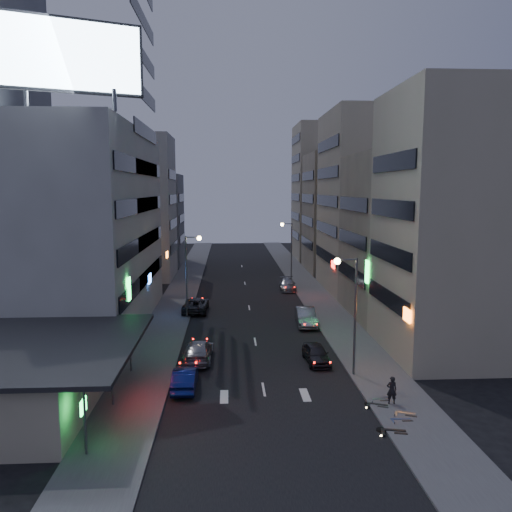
{
  "coord_description": "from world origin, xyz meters",
  "views": [
    {
      "loc": [
        -2.16,
        -26.2,
        12.66
      ],
      "look_at": [
        0.21,
        16.51,
        6.88
      ],
      "focal_mm": 35.0,
      "sensor_mm": 36.0,
      "label": 1
    }
  ],
  "objects": [
    {
      "name": "ground",
      "position": [
        0.0,
        0.0,
        0.0
      ],
      "size": [
        180.0,
        180.0,
        0.0
      ],
      "primitive_type": "plane",
      "color": "black",
      "rests_on": "ground"
    },
    {
      "name": "sidewalk_left",
      "position": [
        -8.0,
        30.0,
        0.06
      ],
      "size": [
        4.0,
        120.0,
        0.12
      ],
      "primitive_type": "cube",
      "color": "#4C4C4F",
      "rests_on": "ground"
    },
    {
      "name": "sidewalk_right",
      "position": [
        8.0,
        30.0,
        0.06
      ],
      "size": [
        4.0,
        120.0,
        0.12
      ],
      "primitive_type": "cube",
      "color": "#4C4C4F",
      "rests_on": "ground"
    },
    {
      "name": "food_court",
      "position": [
        -13.9,
        2.0,
        1.98
      ],
      "size": [
        11.0,
        13.0,
        3.88
      ],
      "color": "tan",
      "rests_on": "ground"
    },
    {
      "name": "white_building",
      "position": [
        -17.0,
        20.0,
        9.0
      ],
      "size": [
        14.0,
        24.0,
        18.0
      ],
      "primitive_type": "cube",
      "color": "#ADAEA9",
      "rests_on": "ground"
    },
    {
      "name": "shophouse_near",
      "position": [
        15.0,
        10.5,
        10.0
      ],
      "size": [
        10.0,
        11.0,
        20.0
      ],
      "primitive_type": "cube",
      "color": "tan",
      "rests_on": "ground"
    },
    {
      "name": "shophouse_mid",
      "position": [
        15.5,
        22.0,
        8.0
      ],
      "size": [
        11.0,
        12.0,
        16.0
      ],
      "primitive_type": "cube",
      "color": "tan",
      "rests_on": "ground"
    },
    {
      "name": "shophouse_far",
      "position": [
        15.0,
        35.0,
        11.0
      ],
      "size": [
        10.0,
        14.0,
        22.0
      ],
      "primitive_type": "cube",
      "color": "tan",
      "rests_on": "ground"
    },
    {
      "name": "far_left_a",
      "position": [
        -15.5,
        45.0,
        10.0
      ],
      "size": [
        11.0,
        10.0,
        20.0
      ],
      "primitive_type": "cube",
      "color": "#ADAEA9",
      "rests_on": "ground"
    },
    {
      "name": "far_left_b",
      "position": [
        -16.0,
        58.0,
        7.5
      ],
      "size": [
        12.0,
        10.0,
        15.0
      ],
      "primitive_type": "cube",
      "color": "slate",
      "rests_on": "ground"
    },
    {
      "name": "far_right_a",
      "position": [
        15.5,
        50.0,
        9.0
      ],
      "size": [
        11.0,
        12.0,
        18.0
      ],
      "primitive_type": "cube",
      "color": "tan",
      "rests_on": "ground"
    },
    {
      "name": "far_right_b",
      "position": [
        16.0,
        64.0,
        12.0
      ],
      "size": [
        12.0,
        12.0,
        24.0
      ],
      "primitive_type": "cube",
      "color": "tan",
      "rests_on": "ground"
    },
    {
      "name": "billboard",
      "position": [
        -12.99,
        9.97,
        21.66
      ],
      "size": [
        9.52,
        3.75,
        6.2
      ],
      "rotation": [
        0.0,
        0.0,
        0.35
      ],
      "color": "#595B60",
      "rests_on": "white_building"
    },
    {
      "name": "street_lamp_right_near",
      "position": [
        5.9,
        6.0,
        5.36
      ],
      "size": [
        1.6,
        0.44,
        8.02
      ],
      "color": "#595B60",
      "rests_on": "sidewalk_right"
    },
    {
      "name": "street_lamp_left",
      "position": [
        -5.9,
        22.0,
        5.36
      ],
      "size": [
        1.6,
        0.44,
        8.02
      ],
      "color": "#595B60",
      "rests_on": "sidewalk_left"
    },
    {
      "name": "street_lamp_right_far",
      "position": [
        5.9,
        40.0,
        5.36
      ],
      "size": [
        1.6,
        0.44,
        8.02
      ],
      "color": "#595B60",
      "rests_on": "sidewalk_right"
    },
    {
      "name": "parked_car_right_near",
      "position": [
        4.2,
        8.73,
        0.67
      ],
      "size": [
        1.8,
        4.03,
        1.35
      ],
      "primitive_type": "imported",
      "rotation": [
        0.0,
        0.0,
        0.05
      ],
      "color": "#28282D",
      "rests_on": "ground"
    },
    {
      "name": "parked_car_right_mid",
      "position": [
        5.0,
        18.86,
        0.81
      ],
      "size": [
        1.92,
        4.97,
        1.62
      ],
      "primitive_type": "imported",
      "rotation": [
        0.0,
        0.0,
        -0.04
      ],
      "color": "#9B9FA3",
      "rests_on": "ground"
    },
    {
      "name": "parked_car_left",
      "position": [
        -5.6,
        24.55,
        0.74
      ],
      "size": [
        2.63,
        5.41,
        1.48
      ],
      "primitive_type": "imported",
      "rotation": [
        0.0,
        0.0,
        3.11
      ],
      "color": "#2B2C30",
      "rests_on": "ground"
    },
    {
      "name": "parked_car_right_far",
      "position": [
        5.24,
        35.2,
        0.7
      ],
      "size": [
        2.2,
        4.91,
        1.4
      ],
      "primitive_type": "imported",
      "rotation": [
        0.0,
        0.0,
        -0.05
      ],
      "color": "gray",
      "rests_on": "ground"
    },
    {
      "name": "road_car_blue",
      "position": [
        -5.0,
        4.39,
        0.69
      ],
      "size": [
        1.47,
        4.17,
        1.37
      ],
      "primitive_type": "imported",
      "rotation": [
        0.0,
        0.0,
        3.14
      ],
      "color": "navy",
      "rests_on": "ground"
    },
    {
      "name": "road_car_silver",
      "position": [
        -4.48,
        9.65,
        0.75
      ],
      "size": [
        2.23,
        5.19,
        1.49
      ],
      "primitive_type": "imported",
      "rotation": [
        0.0,
        0.0,
        3.11
      ],
      "color": "gray",
      "rests_on": "ground"
    },
    {
      "name": "person",
      "position": [
        7.34,
        1.22,
        0.95
      ],
      "size": [
        0.62,
        0.42,
        1.66
      ],
      "primitive_type": "imported",
      "rotation": [
        0.0,
        0.0,
        3.11
      ],
      "color": "black",
      "rests_on": "sidewalk_right"
    },
    {
      "name": "scooter_black_a",
      "position": [
        7.06,
        -2.04,
        0.7
      ],
      "size": [
        1.01,
        1.98,
        1.16
      ],
      "primitive_type": null,
      "rotation": [
        0.0,
        0.0,
        1.36
      ],
      "color": "black",
      "rests_on": "sidewalk_right"
    },
    {
      "name": "scooter_silver_a",
      "position": [
        8.33,
        -0.19,
        0.65
      ],
      "size": [
        1.19,
        1.83,
        1.06
      ],
      "primitive_type": null,
      "rotation": [
        0.0,
        0.0,
        1.18
      ],
      "color": "#A7AAAE",
      "rests_on": "sidewalk_right"
    },
    {
      "name": "scooter_blue",
      "position": [
        7.78,
        -0.64,
        0.63
      ],
      "size": [
        0.57,
        1.67,
        1.02
      ],
      "primitive_type": null,
      "rotation": [
        0.0,
        0.0,
        1.58
      ],
      "color": "navy",
      "rests_on": "sidewalk_right"
    },
    {
      "name": "scooter_black_b",
      "position": [
        7.12,
        1.04,
        0.64
      ],
      "size": [
        1.17,
        1.8,
        1.05
      ],
      "primitive_type": null,
      "rotation": [
        0.0,
        0.0,
        1.18
      ],
      "color": "black",
      "rests_on": "sidewalk_right"
    },
    {
      "name": "scooter_silver_b",
      "position": [
        7.4,
        1.99,
        0.62
      ],
      "size": [
        0.62,
        1.67,
        1.01
      ],
      "primitive_type": null,
      "rotation": [
        0.0,
        0.0,
        1.53
      ],
      "color": "#9A9FA2",
      "rests_on": "sidewalk_right"
    }
  ]
}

